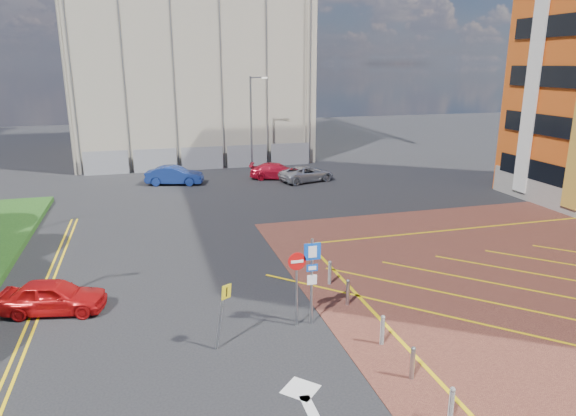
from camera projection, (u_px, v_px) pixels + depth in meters
name	position (u px, v px, depth m)	size (l,w,h in m)	color
ground	(306.00, 339.00, 17.32)	(140.00, 140.00, 0.00)	black
lamp_back	(252.00, 121.00, 43.15)	(1.53, 0.16, 8.00)	#9EA0A8
sign_cluster	(306.00, 274.00, 17.78)	(1.17, 0.12, 3.20)	#9EA0A8
warning_sign	(223.00, 308.00, 16.38)	(0.62, 0.39, 2.25)	#9EA0A8
bollard_row	(392.00, 342.00, 16.25)	(0.14, 11.14, 0.90)	#9EA0A8
construction_building	(186.00, 43.00, 51.40)	(21.20, 19.20, 22.00)	#B0A790
construction_fence	(214.00, 158.00, 45.11)	(21.60, 0.06, 2.00)	gray
car_red_left	(53.00, 296.00, 19.04)	(1.51, 3.76, 1.28)	red
car_blue_back	(175.00, 175.00, 39.36)	(1.51, 4.32, 1.42)	navy
car_red_back	(277.00, 171.00, 41.32)	(1.77, 4.35, 1.26)	red
car_silver_back	(307.00, 174.00, 40.40)	(2.04, 4.42, 1.23)	#A5A6AC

